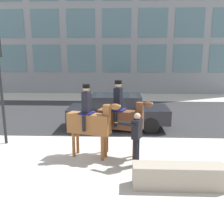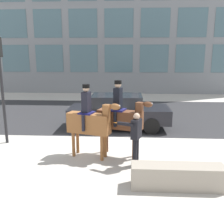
{
  "view_description": "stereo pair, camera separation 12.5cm",
  "coord_description": "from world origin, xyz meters",
  "px_view_note": "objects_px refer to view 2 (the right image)",
  "views": [
    {
      "loc": [
        0.57,
        -9.65,
        3.43
      ],
      "look_at": [
        0.2,
        -0.93,
        1.43
      ],
      "focal_mm": 40.0,
      "sensor_mm": 36.0,
      "label": 1
    },
    {
      "loc": [
        0.69,
        -9.64,
        3.43
      ],
      "look_at": [
        0.2,
        -0.93,
        1.43
      ],
      "focal_mm": 40.0,
      "sensor_mm": 36.0,
      "label": 2
    }
  ],
  "objects_px": {
    "pedestrian_bystander": "(136,135)",
    "mounted_horse_companion": "(121,118)",
    "street_car_near_lane": "(119,111)",
    "mounted_horse_lead": "(90,121)",
    "traffic_light": "(0,74)",
    "planter_ledge": "(177,177)"
  },
  "relations": [
    {
      "from": "mounted_horse_lead",
      "to": "street_car_near_lane",
      "type": "height_order",
      "value": "mounted_horse_lead"
    },
    {
      "from": "pedestrian_bystander",
      "to": "mounted_horse_lead",
      "type": "bearing_deg",
      "value": -0.46
    },
    {
      "from": "street_car_near_lane",
      "to": "traffic_light",
      "type": "relative_size",
      "value": 1.15
    },
    {
      "from": "mounted_horse_companion",
      "to": "street_car_near_lane",
      "type": "xyz_separation_m",
      "value": [
        -0.18,
        3.35,
        -0.52
      ]
    },
    {
      "from": "mounted_horse_companion",
      "to": "planter_ledge",
      "type": "relative_size",
      "value": 1.08
    },
    {
      "from": "traffic_light",
      "to": "planter_ledge",
      "type": "xyz_separation_m",
      "value": [
        6.1,
        -3.12,
        -2.41
      ]
    },
    {
      "from": "mounted_horse_companion",
      "to": "pedestrian_bystander",
      "type": "height_order",
      "value": "mounted_horse_companion"
    },
    {
      "from": "pedestrian_bystander",
      "to": "street_car_near_lane",
      "type": "relative_size",
      "value": 0.37
    },
    {
      "from": "mounted_horse_lead",
      "to": "traffic_light",
      "type": "height_order",
      "value": "traffic_light"
    },
    {
      "from": "mounted_horse_lead",
      "to": "mounted_horse_companion",
      "type": "bearing_deg",
      "value": 25.15
    },
    {
      "from": "street_car_near_lane",
      "to": "traffic_light",
      "type": "bearing_deg",
      "value": -152.21
    },
    {
      "from": "mounted_horse_companion",
      "to": "street_car_near_lane",
      "type": "height_order",
      "value": "mounted_horse_companion"
    },
    {
      "from": "street_car_near_lane",
      "to": "planter_ledge",
      "type": "relative_size",
      "value": 1.93
    },
    {
      "from": "mounted_horse_lead",
      "to": "mounted_horse_companion",
      "type": "distance_m",
      "value": 1.05
    },
    {
      "from": "mounted_horse_companion",
      "to": "planter_ledge",
      "type": "distance_m",
      "value": 2.79
    },
    {
      "from": "mounted_horse_lead",
      "to": "pedestrian_bystander",
      "type": "relative_size",
      "value": 1.45
    },
    {
      "from": "mounted_horse_lead",
      "to": "mounted_horse_companion",
      "type": "height_order",
      "value": "mounted_horse_companion"
    },
    {
      "from": "pedestrian_bystander",
      "to": "mounted_horse_companion",
      "type": "bearing_deg",
      "value": -36.53
    },
    {
      "from": "mounted_horse_companion",
      "to": "traffic_light",
      "type": "height_order",
      "value": "traffic_light"
    },
    {
      "from": "pedestrian_bystander",
      "to": "street_car_near_lane",
      "type": "bearing_deg",
      "value": -57.49
    },
    {
      "from": "mounted_horse_companion",
      "to": "traffic_light",
      "type": "bearing_deg",
      "value": -174.44
    },
    {
      "from": "planter_ledge",
      "to": "mounted_horse_companion",
      "type": "bearing_deg",
      "value": 126.42
    }
  ]
}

